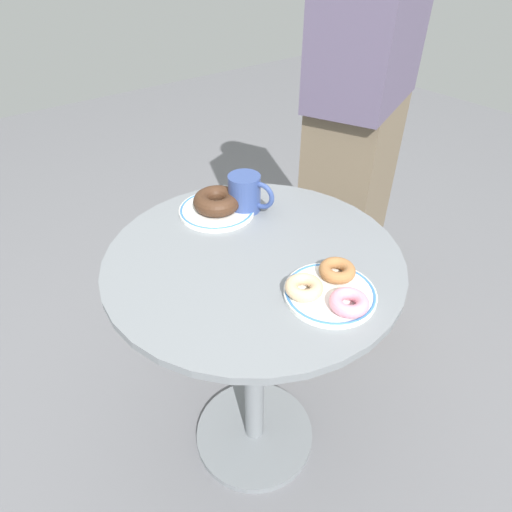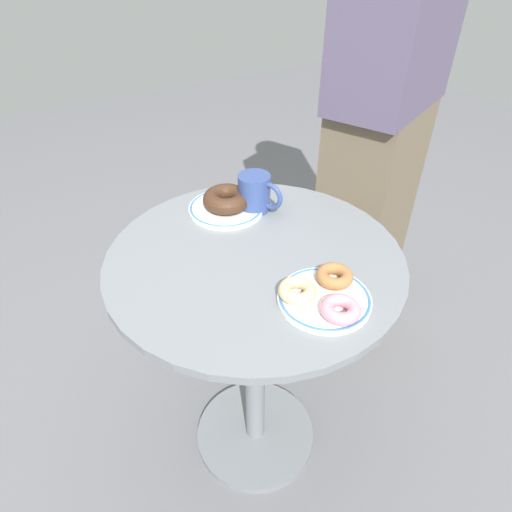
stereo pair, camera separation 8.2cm
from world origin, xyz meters
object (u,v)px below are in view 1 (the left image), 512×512
plate_right (330,293)px  person_figure (358,120)px  cafe_table (254,332)px  coffee_mug (246,193)px  plate_left (217,210)px  donut_cinnamon (337,270)px  donut_pink_frosted (349,302)px  donut_glazed (304,287)px  donut_chocolate (217,201)px

plate_right → person_figure: 0.70m
cafe_table → coffee_mug: 0.35m
plate_right → coffee_mug: size_ratio=1.53×
cafe_table → person_figure: bearing=111.8°
plate_left → donut_cinnamon: 0.36m
cafe_table → donut_cinnamon: size_ratio=9.87×
plate_right → person_figure: person_figure is taller
person_figure → donut_pink_frosted: bearing=-49.3°
donut_pink_frosted → donut_glazed: same height
plate_left → person_figure: bearing=94.3°
donut_chocolate → coffee_mug: 0.07m
plate_left → donut_cinnamon: size_ratio=2.56×
plate_right → person_figure: size_ratio=0.11×
donut_glazed → coffee_mug: size_ratio=0.63×
donut_glazed → person_figure: (-0.40, 0.59, 0.07)m
plate_left → donut_chocolate: bearing=9.4°
cafe_table → donut_pink_frosted: 0.36m
cafe_table → donut_pink_frosted: bearing=6.6°
cafe_table → plate_right: 0.32m
cafe_table → donut_glazed: size_ratio=9.87×
coffee_mug → donut_chocolate: bearing=-117.5°
plate_left → donut_glazed: size_ratio=2.56×
donut_chocolate → person_figure: 0.55m
plate_left → coffee_mug: size_ratio=1.60×
donut_chocolate → person_figure: person_figure is taller
plate_left → plate_right: same height
donut_cinnamon → donut_glazed: same height
donut_pink_frosted → person_figure: (-0.48, 0.56, 0.07)m
plate_right → donut_pink_frosted: donut_pink_frosted is taller
plate_left → donut_cinnamon: donut_cinnamon is taller
plate_left → plate_right: (0.39, -0.00, -0.00)m
cafe_table → person_figure: 0.72m
plate_left → donut_chocolate: size_ratio=1.61×
plate_right → donut_chocolate: donut_chocolate is taller
plate_left → person_figure: person_figure is taller
donut_pink_frosted → coffee_mug: (-0.40, 0.07, 0.02)m
cafe_table → coffee_mug: coffee_mug is taller
plate_right → coffee_mug: 0.36m
donut_cinnamon → coffee_mug: bearing=176.2°
coffee_mug → donut_cinnamon: bearing=-3.8°
donut_chocolate → donut_pink_frosted: (0.44, -0.01, -0.01)m
donut_chocolate → plate_left: bearing=-170.6°
donut_cinnamon → plate_left: bearing=-173.3°
cafe_table → plate_left: 0.32m
donut_glazed → donut_pink_frosted: bearing=24.0°
plate_left → donut_pink_frosted: donut_pink_frosted is taller
donut_cinnamon → coffee_mug: size_ratio=0.63×
plate_right → donut_chocolate: size_ratio=1.54×
plate_left → person_figure: size_ratio=0.11×
donut_cinnamon → person_figure: (-0.40, 0.51, 0.07)m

